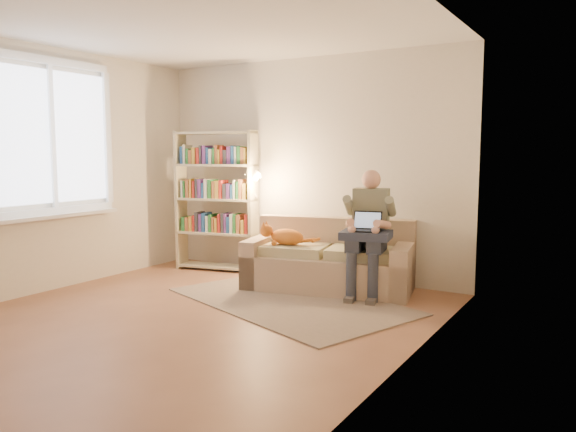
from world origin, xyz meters
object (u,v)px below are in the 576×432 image
Objects in this scene: sofa at (329,264)px; laptop at (362,226)px; cat at (289,236)px; bookshelf at (216,194)px; person at (369,226)px.

sofa is 0.67m from laptop.
sofa reaches higher than cat.
bookshelf is (-1.28, 0.36, 0.39)m from cat.
cat is 0.33× the size of bookshelf.
person is 0.12m from laptop.
sofa is 1.09× the size of bookshelf.
bookshelf reaches higher than laptop.
person reaches higher than sofa.
sofa is at bearing -17.57° from bookshelf.
laptop is at bearing -110.27° from person.
person is 2.17m from bookshelf.
sofa is at bearing 162.54° from person.
cat is (-0.40, -0.20, 0.30)m from sofa.
bookshelf is (-1.67, 0.16, 0.70)m from sofa.
cat is 1.73× the size of laptop.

